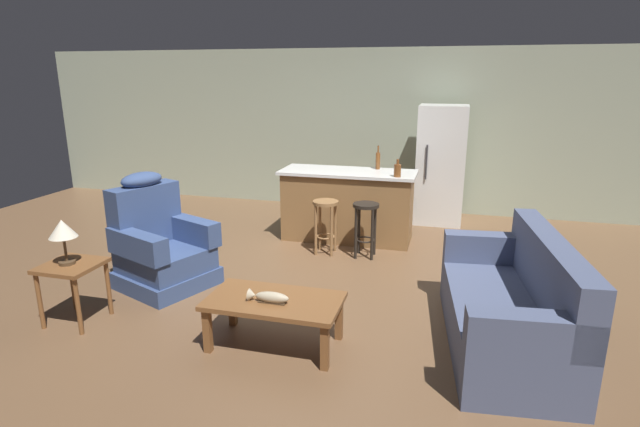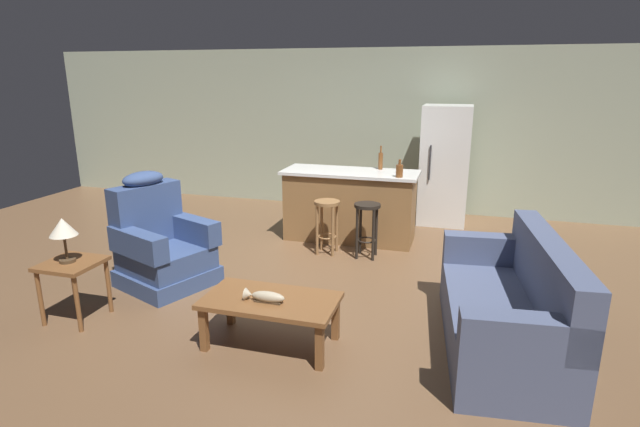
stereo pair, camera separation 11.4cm
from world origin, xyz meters
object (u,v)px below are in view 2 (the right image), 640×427
at_px(bar_stool_right, 367,220).
at_px(bottle_tall_green, 381,160).
at_px(end_table, 73,272).
at_px(kitchen_island, 350,205).
at_px(fish_figurine, 264,297).
at_px(recliner_near_lamp, 161,245).
at_px(table_lamp, 63,229).
at_px(refrigerator, 445,165).
at_px(coffee_table, 271,305).
at_px(couch, 509,309).
at_px(bottle_short_amber, 399,170).
at_px(bar_stool_left, 327,217).

xyz_separation_m(bar_stool_right, bottle_tall_green, (0.00, 0.86, 0.60)).
xyz_separation_m(end_table, kitchen_island, (1.89, 2.98, 0.02)).
distance_m(fish_figurine, bottle_tall_green, 3.28).
bearing_deg(fish_figurine, bottle_tall_green, 83.27).
bearing_deg(recliner_near_lamp, fish_figurine, -9.19).
relative_size(table_lamp, refrigerator, 0.23).
bearing_deg(coffee_table, end_table, -177.89).
relative_size(couch, bottle_tall_green, 6.19).
bearing_deg(refrigerator, kitchen_island, -134.12).
bearing_deg(coffee_table, kitchen_island, 90.14).
distance_m(coffee_table, bottle_tall_green, 3.23).
bearing_deg(recliner_near_lamp, kitchen_island, 73.49).
bearing_deg(coffee_table, bottle_short_amber, 75.89).
distance_m(coffee_table, bottle_short_amber, 2.83).
xyz_separation_m(kitchen_island, bar_stool_right, (0.36, -0.63, -0.01)).
bearing_deg(end_table, table_lamp, -152.53).
xyz_separation_m(kitchen_island, bottle_tall_green, (0.36, 0.23, 0.59)).
relative_size(bar_stool_left, bar_stool_right, 1.00).
height_order(fish_figurine, refrigerator, refrigerator).
height_order(end_table, bar_stool_right, bar_stool_right).
bearing_deg(table_lamp, refrigerator, 53.74).
bearing_deg(couch, table_lamp, 2.76).
bearing_deg(bottle_tall_green, bottle_short_amber, -55.71).
height_order(fish_figurine, kitchen_island, kitchen_island).
height_order(bar_stool_right, bottle_short_amber, bottle_short_amber).
bearing_deg(bottle_tall_green, couch, -59.84).
height_order(coffee_table, table_lamp, table_lamp).
bearing_deg(bar_stool_right, couch, -49.22).
xyz_separation_m(table_lamp, refrigerator, (3.07, 4.19, 0.01)).
xyz_separation_m(fish_figurine, bottle_short_amber, (0.70, 2.74, 0.57)).
relative_size(coffee_table, bar_stool_right, 1.62).
xyz_separation_m(coffee_table, kitchen_island, (-0.01, 2.91, 0.11)).
height_order(coffee_table, refrigerator, refrigerator).
bearing_deg(table_lamp, bottle_short_amber, 46.75).
bearing_deg(recliner_near_lamp, table_lamp, -85.86).
bearing_deg(bar_stool_left, recliner_near_lamp, -136.24).
xyz_separation_m(fish_figurine, end_table, (-1.87, -0.00, -0.00)).
bearing_deg(bottle_short_amber, bar_stool_right, -129.25).
height_order(end_table, bottle_short_amber, bottle_short_amber).
distance_m(recliner_near_lamp, bottle_tall_green, 3.05).
height_order(refrigerator, bottle_tall_green, refrigerator).
distance_m(coffee_table, couch, 1.95).
xyz_separation_m(coffee_table, fish_figurine, (-0.02, -0.07, 0.10)).
bearing_deg(bottle_short_amber, couch, -60.77).
height_order(couch, table_lamp, table_lamp).
bearing_deg(end_table, bar_stool_left, 53.47).
xyz_separation_m(end_table, table_lamp, (-0.02, -0.01, 0.41)).
bearing_deg(couch, end_table, 2.62).
height_order(kitchen_island, refrigerator, refrigerator).
height_order(end_table, bar_stool_left, bar_stool_left).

